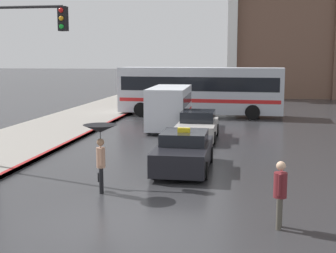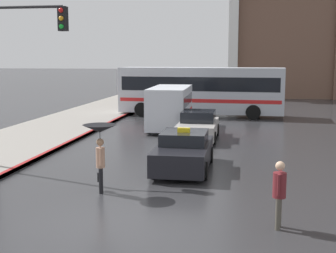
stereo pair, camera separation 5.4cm
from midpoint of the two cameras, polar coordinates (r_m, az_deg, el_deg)
name	(u,v)px [view 1 (the left image)]	position (r m, az deg, el deg)	size (l,w,h in m)	color
ground_plane	(109,226)	(11.45, -7.30, -11.99)	(300.00, 300.00, 0.00)	#2D2D30
taxi	(184,152)	(16.69, 1.86, -3.11)	(1.91, 4.12, 1.52)	black
sedan_red	(198,126)	(22.94, 3.57, 0.03)	(1.91, 4.11, 1.38)	#B7B2AD
ambulance_van	(170,106)	(26.08, 0.15, 2.54)	(2.19, 5.16, 2.35)	silver
city_bus	(200,89)	(31.97, 3.92, 4.56)	(11.19, 3.20, 3.30)	#B2B7C1
pedestrian_with_umbrella	(100,138)	(13.80, -8.36, -1.38)	(1.00, 1.00, 2.04)	black
pedestrian_man	(280,189)	(11.26, 13.38, -7.45)	(0.36, 0.47, 1.61)	#4C473D
traffic_light	(19,55)	(16.86, -17.78, 8.35)	(2.90, 0.38, 5.95)	black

